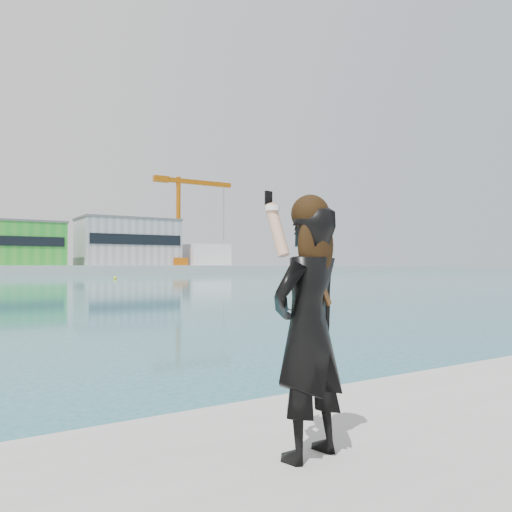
% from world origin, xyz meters
% --- Properties ---
extents(warehouse_grey_right, '(25.50, 15.35, 12.50)m').
position_xyz_m(warehouse_grey_right, '(40.00, 127.98, 8.26)').
color(warehouse_grey_right, gray).
rests_on(warehouse_grey_right, far_quay).
extents(ancillary_shed, '(12.00, 10.00, 6.00)m').
position_xyz_m(ancillary_shed, '(62.00, 126.00, 5.00)').
color(ancillary_shed, silver).
rests_on(ancillary_shed, far_quay).
extents(dock_crane, '(23.00, 4.00, 24.00)m').
position_xyz_m(dock_crane, '(53.20, 122.00, 15.07)').
color(dock_crane, '#C25B0B').
rests_on(dock_crane, far_quay).
extents(flagpole_right, '(1.28, 0.16, 8.00)m').
position_xyz_m(flagpole_right, '(22.09, 121.00, 6.54)').
color(flagpole_right, silver).
rests_on(flagpole_right, far_quay).
extents(buoy_near, '(0.50, 0.50, 0.50)m').
position_xyz_m(buoy_near, '(20.02, 71.35, 0.00)').
color(buoy_near, yellow).
rests_on(buoy_near, ground).
extents(woman, '(0.73, 0.56, 1.89)m').
position_xyz_m(woman, '(0.30, -0.51, 1.76)').
color(woman, black).
rests_on(woman, near_quay).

